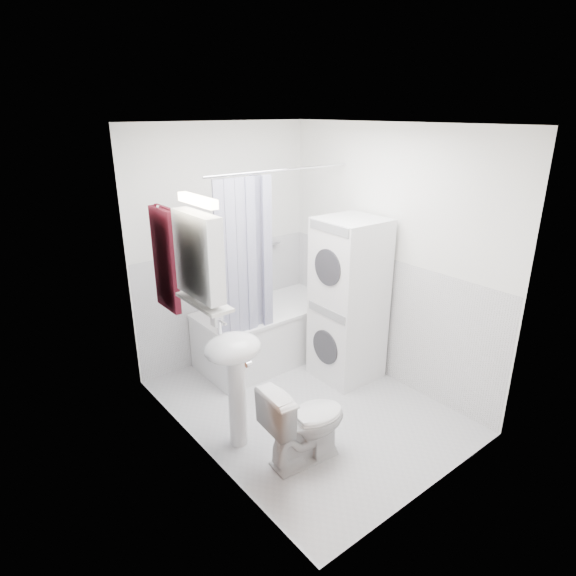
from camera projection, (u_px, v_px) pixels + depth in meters
floor at (305, 406)px, 4.31m from camera, size 2.60×2.60×0.00m
room_walls at (308, 246)px, 3.80m from camera, size 2.60×2.60×2.60m
wainscot at (285, 334)px, 4.32m from camera, size 1.98×2.58×2.58m
door at (249, 364)px, 3.01m from camera, size 0.05×2.00×2.00m
bathtub at (271, 330)px, 5.05m from camera, size 1.53×0.73×0.58m
tub_spout at (267, 266)px, 5.21m from camera, size 0.04×0.12×0.04m
curtain_rod at (289, 169)px, 4.24m from camera, size 1.71×0.02×0.02m
shower_curtain at (246, 261)px, 4.22m from camera, size 0.55×0.02×1.45m
sink at (234, 365)px, 3.59m from camera, size 0.44×0.37×1.04m
medicine_cabinet at (199, 253)px, 3.31m from camera, size 0.13×0.50×0.71m
shelf at (204, 302)px, 3.45m from camera, size 0.18×0.54×0.02m
shower_caddy at (271, 244)px, 5.14m from camera, size 0.22×0.06×0.02m
towel at (165, 258)px, 3.71m from camera, size 0.07×0.34×0.83m
washer_dryer at (348, 301)px, 4.57m from camera, size 0.59×0.57×1.58m
toilet at (305, 422)px, 3.56m from camera, size 0.69×0.43×0.65m
soap_pump at (217, 321)px, 3.75m from camera, size 0.08×0.17×0.08m
shelf_bottle at (214, 302)px, 3.32m from camera, size 0.07×0.18×0.07m
shelf_cup at (195, 289)px, 3.52m from camera, size 0.10×0.09×0.10m
shampoo_a at (255, 240)px, 5.00m from camera, size 0.13×0.17×0.13m
shampoo_b at (265, 240)px, 5.08m from camera, size 0.08×0.21×0.08m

